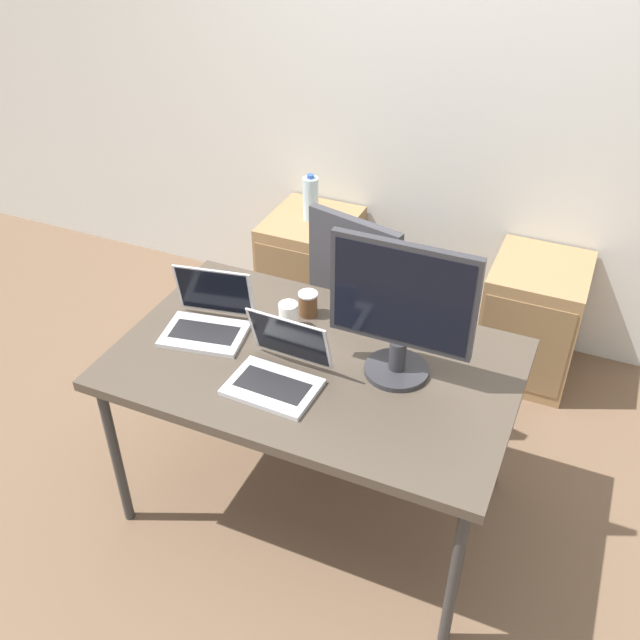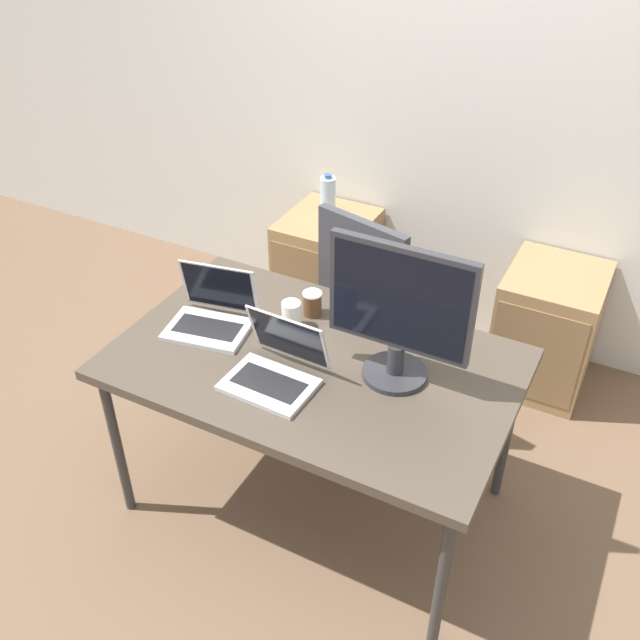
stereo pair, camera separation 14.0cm
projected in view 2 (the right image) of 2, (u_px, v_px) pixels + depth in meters
The scene contains 12 objects.
ground_plane at pixel (315, 499), 3.05m from camera, with size 14.00×14.00×0.00m, color brown.
wall_back at pixel (464, 94), 3.40m from camera, with size 10.00×0.05×2.60m.
desk at pixel (314, 370), 2.63m from camera, with size 1.46×0.91×0.76m.
office_chair at pixel (383, 335), 3.33m from camera, with size 0.58×0.62×1.07m.
cabinet_left at pixel (327, 269), 3.98m from camera, with size 0.45×0.51×0.63m.
cabinet_right at pixel (547, 328), 3.52m from camera, with size 0.45×0.51×0.63m.
water_bottle at pixel (328, 198), 3.73m from camera, with size 0.08×0.08×0.25m.
laptop_left at pixel (276, 369), 2.49m from camera, with size 0.32×0.30×0.23m.
laptop_right at pixel (212, 315), 2.75m from camera, with size 0.34×0.31×0.23m.
monitor at pixel (399, 313), 2.38m from camera, with size 0.51×0.23×0.53m.
coffee_cup_white at pixel (291, 315), 2.74m from camera, with size 0.08×0.08×0.11m.
coffee_cup_brown at pixel (312, 303), 2.81m from camera, with size 0.08×0.08×0.10m.
Camera 2 is at (0.96, -1.79, 2.40)m, focal length 40.00 mm.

